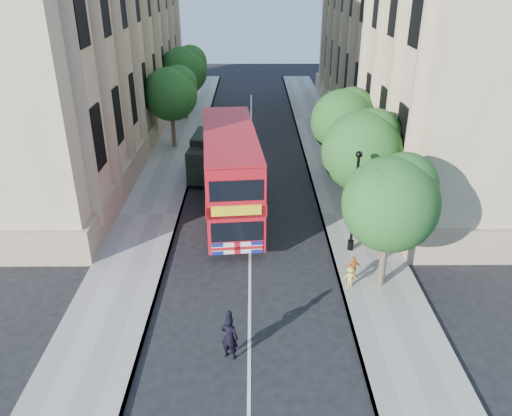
{
  "coord_description": "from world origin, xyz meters",
  "views": [
    {
      "loc": [
        0.15,
        -15.46,
        12.8
      ],
      "look_at": [
        0.3,
        6.25,
        2.3
      ],
      "focal_mm": 35.0,
      "sensor_mm": 36.0,
      "label": 1
    }
  ],
  "objects_px": {
    "box_van": "(208,157)",
    "woman_pedestrian": "(383,241)",
    "lamp_post": "(354,206)",
    "police_constable": "(229,337)",
    "double_decker_bus": "(230,171)"
  },
  "relations": [
    {
      "from": "lamp_post",
      "to": "box_van",
      "type": "xyz_separation_m",
      "value": [
        -7.82,
        9.97,
        -1.13
      ]
    },
    {
      "from": "box_van",
      "to": "woman_pedestrian",
      "type": "distance_m",
      "value": 14.11
    },
    {
      "from": "police_constable",
      "to": "lamp_post",
      "type": "bearing_deg",
      "value": -107.11
    },
    {
      "from": "lamp_post",
      "to": "box_van",
      "type": "relative_size",
      "value": 1.01
    },
    {
      "from": "lamp_post",
      "to": "box_van",
      "type": "height_order",
      "value": "lamp_post"
    },
    {
      "from": "lamp_post",
      "to": "police_constable",
      "type": "xyz_separation_m",
      "value": [
        -5.7,
        -7.45,
        -1.62
      ]
    },
    {
      "from": "box_van",
      "to": "lamp_post",
      "type": "bearing_deg",
      "value": -46.43
    },
    {
      "from": "box_van",
      "to": "woman_pedestrian",
      "type": "bearing_deg",
      "value": -43.75
    },
    {
      "from": "lamp_post",
      "to": "police_constable",
      "type": "distance_m",
      "value": 9.52
    },
    {
      "from": "lamp_post",
      "to": "box_van",
      "type": "bearing_deg",
      "value": 128.11
    },
    {
      "from": "lamp_post",
      "to": "police_constable",
      "type": "relative_size",
      "value": 2.89
    },
    {
      "from": "police_constable",
      "to": "woman_pedestrian",
      "type": "xyz_separation_m",
      "value": [
        7.09,
        6.74,
        0.08
      ]
    },
    {
      "from": "box_van",
      "to": "police_constable",
      "type": "bearing_deg",
      "value": -77.6
    },
    {
      "from": "double_decker_bus",
      "to": "box_van",
      "type": "relative_size",
      "value": 2.1
    },
    {
      "from": "double_decker_bus",
      "to": "box_van",
      "type": "xyz_separation_m",
      "value": [
        -1.74,
        5.81,
        -1.29
      ]
    }
  ]
}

